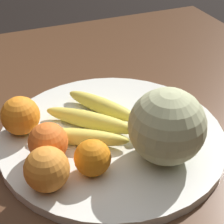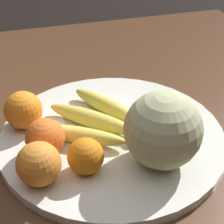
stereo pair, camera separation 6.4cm
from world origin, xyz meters
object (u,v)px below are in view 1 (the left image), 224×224
at_px(orange_front_right, 48,142).
at_px(orange_mid_center, 92,158).
at_px(melon, 167,126).
at_px(kitchen_table, 124,175).
at_px(banana_bunch, 93,120).
at_px(orange_front_left, 20,116).
at_px(fruit_bowl, 112,136).
at_px(orange_back_left, 47,169).
at_px(produce_tag, 59,136).

xyz_separation_m(orange_front_right, orange_mid_center, (-0.06, -0.06, -0.00)).
relative_size(melon, orange_front_right, 1.91).
relative_size(kitchen_table, banana_bunch, 5.69).
bearing_deg(orange_front_left, fruit_bowl, -113.85).
distance_m(orange_mid_center, orange_back_left, 0.08).
height_order(orange_front_right, produce_tag, orange_front_right).
distance_m(kitchen_table, orange_back_left, 0.23).
height_order(melon, orange_mid_center, melon).
relative_size(orange_mid_center, orange_back_left, 0.85).
bearing_deg(banana_bunch, melon, 167.69).
bearing_deg(banana_bunch, kitchen_table, 176.81).
relative_size(fruit_bowl, melon, 3.26).
xyz_separation_m(kitchen_table, banana_bunch, (0.05, 0.05, 0.12)).
bearing_deg(kitchen_table, orange_front_right, 92.10).
xyz_separation_m(fruit_bowl, orange_back_left, (-0.09, 0.15, 0.05)).
relative_size(orange_front_left, orange_mid_center, 1.19).
height_order(fruit_bowl, orange_front_left, orange_front_left).
height_order(banana_bunch, produce_tag, banana_bunch).
relative_size(orange_front_right, orange_back_left, 0.95).
bearing_deg(orange_mid_center, orange_front_left, 29.09).
relative_size(orange_front_left, orange_back_left, 1.01).
bearing_deg(produce_tag, fruit_bowl, -107.68).
height_order(kitchen_table, melon, melon).
distance_m(fruit_bowl, orange_back_left, 0.18).
bearing_deg(melon, produce_tag, 51.83).
distance_m(melon, produce_tag, 0.22).
distance_m(kitchen_table, orange_front_right, 0.21).
xyz_separation_m(banana_bunch, orange_front_right, (-0.06, 0.10, 0.02)).
height_order(melon, orange_front_left, melon).
relative_size(orange_front_right, produce_tag, 0.79).
height_order(banana_bunch, orange_front_left, orange_front_left).
bearing_deg(fruit_bowl, orange_back_left, 121.78).
relative_size(banana_bunch, orange_mid_center, 3.60).
bearing_deg(orange_front_right, kitchen_table, -87.90).
xyz_separation_m(orange_mid_center, orange_back_left, (-0.00, 0.08, 0.01)).
relative_size(melon, orange_front_left, 1.79).
bearing_deg(melon, orange_front_right, 68.62).
distance_m(banana_bunch, orange_mid_center, 0.13).
bearing_deg(banana_bunch, orange_front_right, 72.06).
height_order(orange_front_left, orange_front_right, orange_front_left).
relative_size(banana_bunch, orange_front_left, 3.03).
xyz_separation_m(kitchen_table, orange_front_right, (-0.01, 0.15, 0.14)).
height_order(fruit_bowl, produce_tag, produce_tag).
distance_m(melon, orange_back_left, 0.21).
bearing_deg(orange_front_right, orange_back_left, 164.32).
distance_m(fruit_bowl, orange_front_right, 0.14).
bearing_deg(orange_mid_center, kitchen_table, -52.59).
distance_m(fruit_bowl, produce_tag, 0.10).
distance_m(fruit_bowl, orange_mid_center, 0.12).
height_order(orange_mid_center, produce_tag, orange_mid_center).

